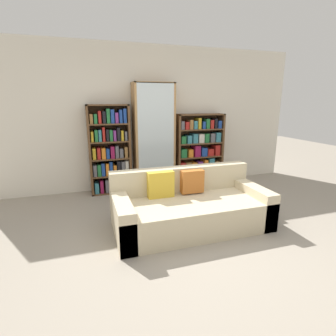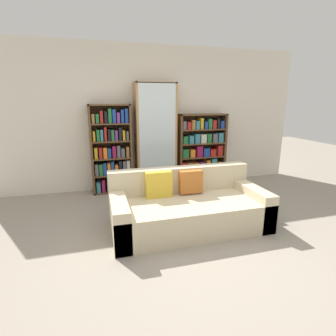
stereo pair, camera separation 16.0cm
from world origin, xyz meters
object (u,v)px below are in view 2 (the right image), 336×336
bookshelf_left (112,151)px  display_cabinet (155,137)px  couch (187,208)px  wine_bottle (206,193)px  bookshelf_right (201,151)px

bookshelf_left → display_cabinet: display_cabinet is taller
couch → display_cabinet: size_ratio=1.03×
bookshelf_left → wine_bottle: (1.46, -1.03, -0.62)m
display_cabinet → wine_bottle: (0.63, -1.01, -0.84)m
couch → bookshelf_left: (-0.87, 1.74, 0.52)m
couch → bookshelf_left: 2.02m
bookshelf_right → couch: bearing=-117.7°
bookshelf_right → wine_bottle: 1.20m
couch → wine_bottle: (0.59, 0.72, -0.10)m
couch → bookshelf_right: bookshelf_right is taller
display_cabinet → wine_bottle: 1.46m
display_cabinet → wine_bottle: bearing=-58.0°
bookshelf_right → wine_bottle: bearing=-107.5°
wine_bottle → display_cabinet: bearing=122.0°
display_cabinet → wine_bottle: display_cabinet is taller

